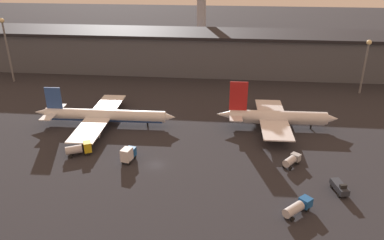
# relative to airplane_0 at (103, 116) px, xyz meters

# --- Properties ---
(ground) EXTENTS (600.00, 600.00, 0.00)m
(ground) POSITION_rel_airplane_0_xyz_m (19.83, -21.34, -3.02)
(ground) COLOR #26262B
(terminal_building) EXTENTS (219.52, 23.93, 16.96)m
(terminal_building) POSITION_rel_airplane_0_xyz_m (19.83, 58.92, 5.51)
(terminal_building) COLOR #4C515B
(terminal_building) RESTS_ON ground
(airplane_0) EXTENTS (42.97, 35.41, 11.46)m
(airplane_0) POSITION_rel_airplane_0_xyz_m (0.00, 0.00, 0.00)
(airplane_0) COLOR white
(airplane_0) RESTS_ON ground
(airplane_1) EXTENTS (35.47, 29.26, 13.98)m
(airplane_1) POSITION_rel_airplane_0_xyz_m (51.06, 3.14, 0.32)
(airplane_1) COLOR silver
(airplane_1) RESTS_ON ground
(service_vehicle_0) EXTENTS (4.96, 5.60, 2.59)m
(service_vehicle_0) POSITION_rel_airplane_0_xyz_m (52.76, -18.46, -1.49)
(service_vehicle_0) COLOR #9EA3A8
(service_vehicle_0) RESTS_ON ground
(service_vehicle_1) EXTENTS (6.70, 4.81, 3.32)m
(service_vehicle_1) POSITION_rel_airplane_0_xyz_m (-0.45, -18.58, -1.24)
(service_vehicle_1) COLOR gold
(service_vehicle_1) RESTS_ON ground
(service_vehicle_2) EXTENTS (3.12, 5.67, 2.82)m
(service_vehicle_2) POSITION_rel_airplane_0_xyz_m (61.56, -28.65, -1.69)
(service_vehicle_2) COLOR #282D38
(service_vehicle_2) RESTS_ON ground
(service_vehicle_3) EXTENTS (3.17, 4.93, 3.81)m
(service_vehicle_3) POSITION_rel_airplane_0_xyz_m (12.84, -20.39, -0.97)
(service_vehicle_3) COLOR #195199
(service_vehicle_3) RESTS_ON ground
(service_vehicle_4) EXTENTS (6.60, 6.48, 2.65)m
(service_vehicle_4) POSITION_rel_airplane_0_xyz_m (51.36, -37.05, -1.42)
(service_vehicle_4) COLOR #195199
(service_vehicle_4) RESTS_ON ground
(lamp_post_0) EXTENTS (1.80, 1.80, 24.92)m
(lamp_post_0) POSITION_rel_airplane_0_xyz_m (-49.25, 36.65, 12.84)
(lamp_post_0) COLOR slate
(lamp_post_0) RESTS_ON ground
(lamp_post_1) EXTENTS (1.80, 1.80, 19.69)m
(lamp_post_1) POSITION_rel_airplane_0_xyz_m (85.05, 36.65, 9.90)
(lamp_post_1) COLOR slate
(lamp_post_1) RESTS_ON ground
(control_tower) EXTENTS (9.00, 9.00, 43.62)m
(control_tower) POSITION_rel_airplane_0_xyz_m (21.96, 90.68, 22.29)
(control_tower) COLOR #99999E
(control_tower) RESTS_ON ground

